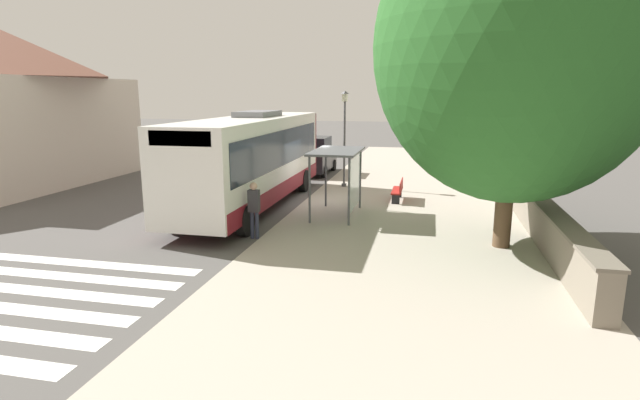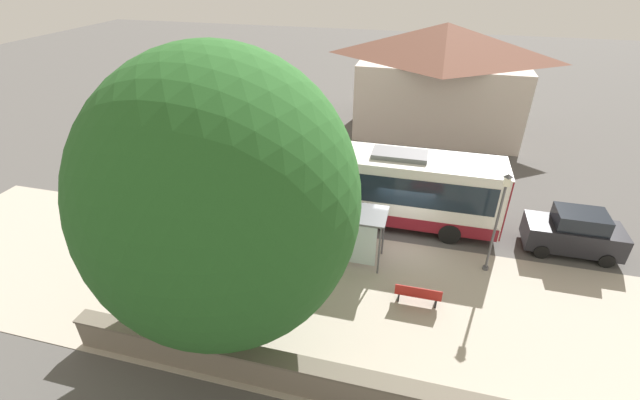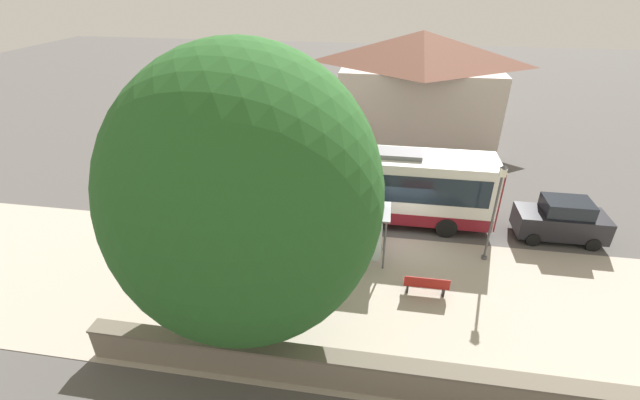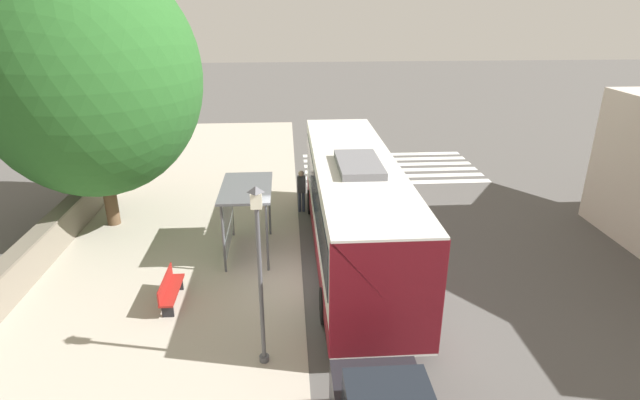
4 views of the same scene
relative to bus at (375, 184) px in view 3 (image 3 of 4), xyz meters
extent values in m
plane|color=#514F4C|center=(-1.75, -1.39, -1.94)|extent=(120.00, 120.00, 0.00)
cube|color=#ADA393|center=(-6.25, -1.39, -1.93)|extent=(9.00, 44.00, 0.02)
cube|color=silver|center=(3.25, 7.43, -1.93)|extent=(9.00, 0.50, 0.01)
cube|color=silver|center=(3.25, 8.38, -1.93)|extent=(9.00, 0.50, 0.01)
cube|color=silver|center=(3.25, 9.33, -1.93)|extent=(9.00, 0.50, 0.01)
cube|color=silver|center=(3.25, 10.28, -1.93)|extent=(9.00, 0.50, 0.01)
cube|color=silver|center=(3.25, 11.23, -1.93)|extent=(9.00, 0.50, 0.01)
cube|color=silver|center=(3.25, 12.18, -1.93)|extent=(9.00, 0.50, 0.01)
cube|color=slate|center=(-10.30, -1.39, -1.36)|extent=(0.50, 20.00, 1.15)
cube|color=#685F52|center=(-10.30, -1.39, -0.75)|extent=(0.60, 20.00, 0.08)
cube|color=beige|center=(13.64, -2.43, 0.66)|extent=(7.74, 11.12, 5.19)
pyramid|color=brown|center=(13.64, -2.43, 4.42)|extent=(8.34, 11.72, 2.34)
cube|color=silver|center=(0.00, 0.02, 0.05)|extent=(2.54, 11.39, 3.08)
cube|color=black|center=(0.00, 0.02, 0.45)|extent=(2.58, 10.48, 1.36)
cube|color=maroon|center=(0.00, 0.02, -1.18)|extent=(2.58, 11.16, 0.62)
cube|color=maroon|center=(0.00, -5.65, 0.05)|extent=(2.58, 0.06, 2.96)
cube|color=black|center=(0.00, 5.67, 1.29)|extent=(1.91, 0.08, 0.43)
cube|color=slate|center=(0.00, -0.84, 1.70)|extent=(1.27, 2.51, 0.22)
cylinder|color=black|center=(-1.19, 4.00, -1.44)|extent=(0.30, 1.00, 1.00)
cylinder|color=black|center=(1.19, 4.00, -1.44)|extent=(0.30, 1.00, 1.00)
cylinder|color=black|center=(-1.19, -3.51, -1.44)|extent=(0.30, 1.00, 1.00)
cylinder|color=black|center=(1.19, -3.51, -1.44)|extent=(0.30, 1.00, 1.00)
cylinder|color=#515459|center=(-2.84, -0.63, -0.76)|extent=(0.08, 0.08, 2.36)
cylinder|color=#515459|center=(-2.84, 2.08, -0.76)|extent=(0.08, 0.08, 2.36)
cylinder|color=#515459|center=(-4.21, -0.63, -0.76)|extent=(0.08, 0.08, 2.36)
cylinder|color=#515459|center=(-4.21, 2.08, -0.76)|extent=(0.08, 0.08, 2.36)
cube|color=#515459|center=(-3.53, 0.72, 0.46)|extent=(1.68, 3.01, 0.08)
cube|color=silver|center=(-4.19, 0.72, -0.64)|extent=(0.03, 2.44, 1.89)
cylinder|color=#2D3347|center=(-1.67, 4.22, -1.51)|extent=(0.12, 0.12, 0.86)
cylinder|color=#2D3347|center=(-1.51, 4.22, -1.51)|extent=(0.12, 0.12, 0.86)
cube|color=#333338|center=(-1.59, 4.22, -0.73)|extent=(0.34, 0.22, 0.69)
sphere|color=tan|center=(-1.59, 4.22, -0.27)|extent=(0.24, 0.24, 0.24)
cube|color=maroon|center=(-5.54, -2.34, -1.49)|extent=(0.40, 1.74, 0.06)
cube|color=maroon|center=(-5.71, -2.34, -1.26)|extent=(0.04, 1.74, 0.40)
cube|color=black|center=(-5.54, -3.04, -1.71)|extent=(0.32, 0.06, 0.45)
cube|color=black|center=(-5.54, -1.65, -1.71)|extent=(0.32, 0.06, 0.45)
cylinder|color=#4C4C51|center=(-2.81, -5.04, -1.86)|extent=(0.24, 0.24, 0.16)
cylinder|color=#4C4C51|center=(-2.81, -5.04, 0.10)|extent=(0.10, 0.10, 4.07)
cube|color=silver|center=(-2.81, -5.04, 2.31)|extent=(0.24, 0.24, 0.35)
pyramid|color=#4C4C51|center=(-2.81, -5.04, 2.56)|extent=(0.28, 0.28, 0.14)
cylinder|color=brown|center=(-9.01, 3.46, -0.16)|extent=(0.49, 0.49, 3.55)
ellipsoid|color=#265B23|center=(-9.01, 3.46, 3.76)|extent=(7.80, 7.80, 8.58)
cube|color=black|center=(-0.49, -8.73, -1.12)|extent=(1.76, 3.97, 1.10)
cube|color=black|center=(-0.49, -8.83, -0.23)|extent=(1.49, 2.06, 0.68)
cylinder|color=black|center=(-1.32, -7.44, -1.62)|extent=(0.22, 0.64, 0.64)
cylinder|color=black|center=(0.33, -7.44, -1.62)|extent=(0.22, 0.64, 0.64)
cylinder|color=black|center=(-1.32, -10.02, -1.62)|extent=(0.22, 0.64, 0.64)
cylinder|color=black|center=(0.33, -10.02, -1.62)|extent=(0.22, 0.64, 0.64)
camera|label=1|loc=(-6.85, 18.44, 2.53)|focal=28.00mm
camera|label=2|loc=(-18.30, -1.79, 9.84)|focal=24.00mm
camera|label=3|loc=(-19.20, -0.33, 9.45)|focal=24.00mm
camera|label=4|loc=(-2.12, -14.95, 6.26)|focal=28.00mm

